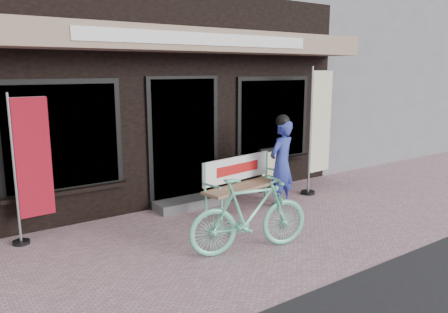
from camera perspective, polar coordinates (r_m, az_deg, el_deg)
ground at (r=6.19m, az=4.17°, el=-10.58°), size 70.00×70.00×0.00m
storefront at (r=10.11m, az=-14.12°, el=14.86°), size 7.00×6.77×6.00m
neighbor_right_near at (r=15.70m, az=16.30°, el=12.66°), size 10.00×7.00×5.60m
bench at (r=7.28m, az=2.35°, el=-2.93°), size 1.66×0.67×0.88m
person at (r=7.46m, az=7.53°, el=-0.63°), size 0.61×0.48×1.57m
bicycle at (r=5.61m, az=3.40°, el=-7.56°), size 1.70×0.81×0.98m
nobori_red at (r=6.33m, az=-23.94°, el=-1.16°), size 0.60×0.24×2.02m
nobori_cream at (r=8.34m, az=12.27°, el=3.57°), size 0.70×0.27×2.36m
menu_stand at (r=8.39m, az=5.72°, el=-1.66°), size 0.42×0.11×0.84m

